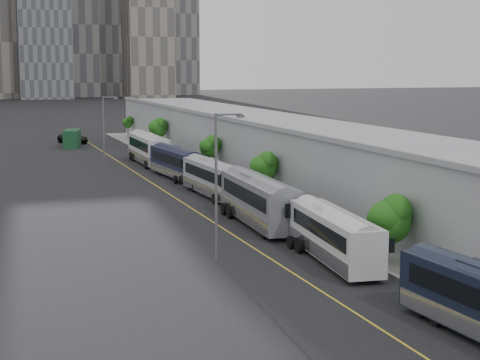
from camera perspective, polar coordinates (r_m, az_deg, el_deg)
name	(u,v)px	position (r m, az deg, el deg)	size (l,w,h in m)	color
sidewalk	(310,206)	(73.96, 4.99, -1.89)	(10.00, 170.00, 0.12)	gray
lane_line	(200,214)	(70.48, -2.86, -2.41)	(0.12, 160.00, 0.02)	gold
depot	(350,167)	(75.12, 7.82, 0.89)	(12.45, 160.40, 7.20)	gray
bus_2	(334,240)	(53.35, 6.71, -4.27)	(3.61, 12.31, 3.55)	silver
bus_3	(259,205)	(65.18, 1.35, -1.76)	(3.42, 13.88, 4.02)	slate
bus_4	(213,181)	(79.67, -1.92, -0.07)	(2.98, 12.42, 3.60)	#A2A4AC
bus_5	(176,165)	(92.66, -4.54, 1.06)	(3.50, 12.39, 3.58)	#161831
bus_6	(148,151)	(106.57, -6.53, 2.06)	(3.05, 13.74, 4.01)	silver
tree_1	(389,215)	(53.16, 10.54, -2.48)	(2.92, 2.92, 4.70)	black
tree_2	(263,166)	(74.99, 1.66, 1.03)	(2.52, 2.52, 4.89)	black
tree_3	(210,146)	(92.07, -2.16, 2.41)	(2.24, 2.24, 4.84)	black
tree_4	(158,127)	(117.16, -5.87, 3.78)	(2.57, 2.57, 5.35)	black
tree_5	(128,123)	(142.63, -7.98, 4.05)	(1.55, 1.55, 3.70)	black
street_lamp_near	(219,177)	(52.73, -1.53, 0.20)	(2.04, 0.22, 9.85)	#59595E
street_lamp_far	(105,125)	(106.41, -9.58, 3.85)	(2.04, 0.22, 8.90)	#59595E
shipping_container	(72,139)	(130.04, -11.85, 2.90)	(2.22, 5.96, 2.79)	#11391E
suv	(73,138)	(136.65, -11.79, 2.94)	(2.95, 6.39, 1.78)	black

